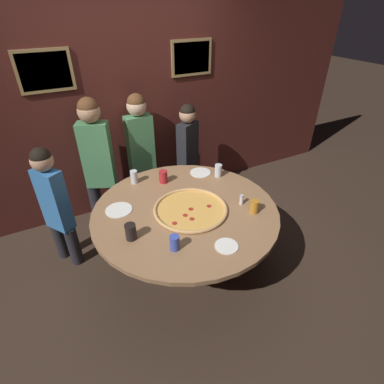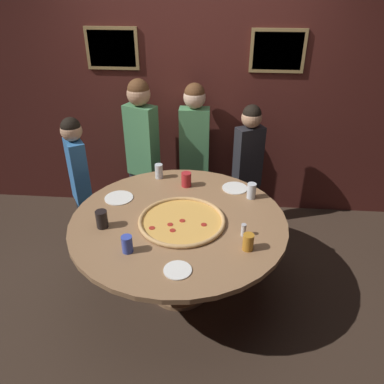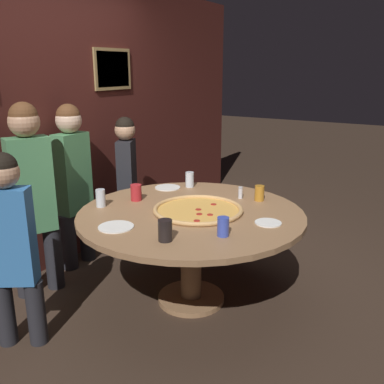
{
  "view_description": "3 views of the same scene",
  "coord_description": "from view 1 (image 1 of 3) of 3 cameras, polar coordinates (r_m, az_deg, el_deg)",
  "views": [
    {
      "loc": [
        -0.96,
        -1.96,
        2.36
      ],
      "look_at": [
        0.09,
        0.04,
        0.87
      ],
      "focal_mm": 28.0,
      "sensor_mm": 36.0,
      "label": 1
    },
    {
      "loc": [
        0.31,
        -2.38,
        2.39
      ],
      "look_at": [
        0.1,
        0.03,
        0.97
      ],
      "focal_mm": 35.0,
      "sensor_mm": 36.0,
      "label": 2
    },
    {
      "loc": [
        -2.56,
        -1.56,
        1.77
      ],
      "look_at": [
        -0.06,
        -0.05,
        0.91
      ],
      "focal_mm": 40.0,
      "sensor_mm": 36.0,
      "label": 3
    }
  ],
  "objects": [
    {
      "name": "white_plate_left_side",
      "position": [
        2.36,
        6.59,
        -10.19
      ],
      "size": [
        0.18,
        0.18,
        0.01
      ],
      "primitive_type": "cylinder",
      "color": "white",
      "rests_on": "dining_table"
    },
    {
      "name": "diner_far_right",
      "position": [
        3.46,
        -17.52,
        6.21
      ],
      "size": [
        0.4,
        0.28,
        1.53
      ],
      "rotation": [
        0.0,
        0.0,
        2.72
      ],
      "color": "#232328",
      "rests_on": "ground_plane"
    },
    {
      "name": "giant_pizza",
      "position": [
        2.69,
        -0.29,
        -3.29
      ],
      "size": [
        0.67,
        0.67,
        0.03
      ],
      "color": "#E5A84C",
      "rests_on": "dining_table"
    },
    {
      "name": "ground_plane",
      "position": [
        3.21,
        -1.12,
        -13.9
      ],
      "size": [
        24.0,
        24.0,
        0.0
      ],
      "primitive_type": "plane",
      "color": "#38281E"
    },
    {
      "name": "white_plate_far_back",
      "position": [
        2.78,
        -13.75,
        -3.32
      ],
      "size": [
        0.24,
        0.24,
        0.01
      ],
      "primitive_type": "cylinder",
      "color": "white",
      "rests_on": "dining_table"
    },
    {
      "name": "diner_centre_back",
      "position": [
        3.68,
        -9.76,
        8.38
      ],
      "size": [
        0.37,
        0.22,
        1.48
      ],
      "rotation": [
        0.0,
        0.0,
        -3.12
      ],
      "color": "#232328",
      "rests_on": "ground_plane"
    },
    {
      "name": "diner_side_left",
      "position": [
        3.78,
        -0.82,
        8.13
      ],
      "size": [
        0.35,
        0.26,
        1.32
      ],
      "rotation": [
        0.0,
        0.0,
        -2.65
      ],
      "color": "#232328",
      "rests_on": "ground_plane"
    },
    {
      "name": "drink_cup_centre_back",
      "position": [
        2.7,
        11.77,
        -2.71
      ],
      "size": [
        0.08,
        0.08,
        0.12
      ],
      "primitive_type": "cylinder",
      "color": "#BC7A23",
      "rests_on": "dining_table"
    },
    {
      "name": "drink_cup_near_left",
      "position": [
        3.12,
        -10.98,
        2.86
      ],
      "size": [
        0.07,
        0.07,
        0.14
      ],
      "primitive_type": "cylinder",
      "color": "silver",
      "rests_on": "dining_table"
    },
    {
      "name": "condiment_shaker",
      "position": [
        2.79,
        9.4,
        -1.42
      ],
      "size": [
        0.04,
        0.04,
        0.1
      ],
      "color": "silver",
      "rests_on": "dining_table"
    },
    {
      "name": "drink_cup_far_left",
      "position": [
        2.42,
        -11.6,
        -7.42
      ],
      "size": [
        0.09,
        0.09,
        0.14
      ],
      "primitive_type": "cylinder",
      "color": "black",
      "rests_on": "dining_table"
    },
    {
      "name": "dining_table",
      "position": [
        2.79,
        -1.26,
        -5.22
      ],
      "size": [
        1.68,
        1.68,
        0.74
      ],
      "color": "#936B47",
      "rests_on": "ground_plane"
    },
    {
      "name": "drink_cup_far_right",
      "position": [
        3.08,
        -5.5,
        2.93
      ],
      "size": [
        0.09,
        0.09,
        0.13
      ],
      "primitive_type": "cylinder",
      "color": "#B22328",
      "rests_on": "dining_table"
    },
    {
      "name": "diner_far_left",
      "position": [
        3.1,
        -24.73,
        -1.77
      ],
      "size": [
        0.27,
        0.33,
        1.29
      ],
      "rotation": [
        0.0,
        0.0,
        2.15
      ],
      "color": "#232328",
      "rests_on": "ground_plane"
    },
    {
      "name": "drink_cup_beside_pizza",
      "position": [
        3.19,
        5.03,
        4.1
      ],
      "size": [
        0.08,
        0.08,
        0.13
      ],
      "primitive_type": "cylinder",
      "color": "silver",
      "rests_on": "dining_table"
    },
    {
      "name": "drink_cup_near_right",
      "position": [
        2.29,
        -3.32,
        -9.62
      ],
      "size": [
        0.08,
        0.08,
        0.12
      ],
      "primitive_type": "cylinder",
      "color": "#384CB7",
      "rests_on": "dining_table"
    },
    {
      "name": "back_wall",
      "position": [
        3.69,
        -11.91,
        16.04
      ],
      "size": [
        6.4,
        0.08,
        2.6
      ],
      "color": "#4C1E19",
      "rests_on": "ground_plane"
    },
    {
      "name": "white_plate_right_side",
      "position": [
        3.27,
        1.62,
        3.73
      ],
      "size": [
        0.22,
        0.22,
        0.01
      ],
      "primitive_type": "cylinder",
      "color": "white",
      "rests_on": "dining_table"
    }
  ]
}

